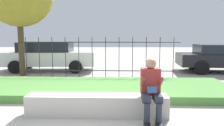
# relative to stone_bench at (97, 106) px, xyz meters

# --- Properties ---
(ground_plane) EXTENTS (60.00, 60.00, 0.00)m
(ground_plane) POSITION_rel_stone_bench_xyz_m (-0.34, 0.00, -0.20)
(ground_plane) COLOR #A8A399
(stone_bench) EXTENTS (2.98, 0.46, 0.44)m
(stone_bench) POSITION_rel_stone_bench_xyz_m (0.00, 0.00, 0.00)
(stone_bench) COLOR beige
(stone_bench) RESTS_ON ground_plane
(person_seated_reader) EXTENTS (0.42, 0.73, 1.24)m
(person_seated_reader) POSITION_rel_stone_bench_xyz_m (1.10, -0.26, 0.48)
(person_seated_reader) COLOR black
(person_seated_reader) RESTS_ON ground_plane
(grass_berm) EXTENTS (8.34, 2.59, 0.21)m
(grass_berm) POSITION_rel_stone_bench_xyz_m (-0.34, 2.00, -0.09)
(grass_berm) COLOR #569342
(grass_berm) RESTS_ON ground_plane
(iron_fence) EXTENTS (6.34, 0.03, 1.65)m
(iron_fence) POSITION_rel_stone_bench_xyz_m (-0.34, 4.01, 0.67)
(iron_fence) COLOR #232326
(iron_fence) RESTS_ON ground_plane
(car_parked_left) EXTENTS (4.50, 2.14, 1.40)m
(car_parked_left) POSITION_rel_stone_bench_xyz_m (-2.99, 6.08, 0.55)
(car_parked_left) COLOR silver
(car_parked_left) RESTS_ON ground_plane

